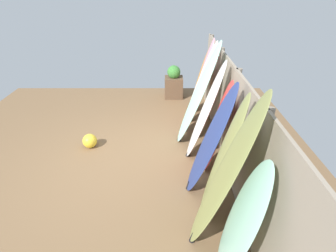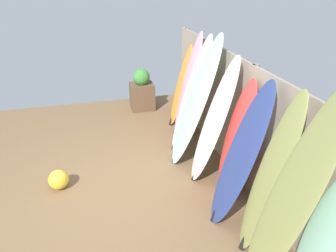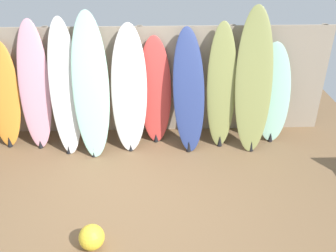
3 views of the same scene
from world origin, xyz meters
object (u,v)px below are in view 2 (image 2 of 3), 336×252
at_px(surfboard_orange_0, 181,87).
at_px(beach_ball, 58,180).
at_px(surfboard_red_5, 236,141).
at_px(surfboard_pink_1, 188,87).
at_px(planter_box, 142,91).
at_px(surfboard_seafoam_3, 196,103).
at_px(surfboard_white_4, 214,122).
at_px(surfboard_navy_6, 240,157).
at_px(surfboard_olive_8, 291,198).
at_px(surfboard_olive_7, 270,178).
at_px(surfboard_seafoam_9, 328,249).
at_px(surfboard_white_2, 191,96).

distance_m(surfboard_orange_0, beach_ball, 2.94).
bearing_deg(surfboard_orange_0, surfboard_red_5, 1.25).
bearing_deg(surfboard_pink_1, surfboard_red_5, 2.37).
bearing_deg(planter_box, surfboard_seafoam_3, 9.71).
bearing_deg(surfboard_white_4, surfboard_navy_6, -2.18).
xyz_separation_m(surfboard_red_5, surfboard_navy_6, (0.52, -0.19, 0.08)).
height_order(surfboard_navy_6, surfboard_olive_8, surfboard_olive_8).
distance_m(surfboard_olive_7, beach_ball, 2.99).
relative_size(surfboard_seafoam_3, surfboard_white_4, 1.10).
height_order(surfboard_pink_1, surfboard_olive_7, surfboard_pink_1).
height_order(surfboard_white_4, surfboard_olive_8, surfboard_olive_8).
relative_size(surfboard_white_4, surfboard_seafoam_9, 1.20).
bearing_deg(surfboard_olive_7, surfboard_navy_6, -171.35).
distance_m(surfboard_olive_8, beach_ball, 3.27).
xyz_separation_m(surfboard_pink_1, surfboard_olive_8, (3.36, -0.12, 0.09)).
distance_m(surfboard_pink_1, surfboard_olive_7, 2.89).
distance_m(surfboard_seafoam_3, surfboard_red_5, 1.01).
bearing_deg(surfboard_white_4, planter_box, -170.66).
height_order(surfboard_olive_8, surfboard_seafoam_9, surfboard_olive_8).
bearing_deg(surfboard_olive_8, beach_ball, -135.27).
distance_m(surfboard_pink_1, surfboard_red_5, 1.86).
xyz_separation_m(surfboard_navy_6, surfboard_seafoam_9, (1.37, 0.15, -0.12)).
xyz_separation_m(surfboard_orange_0, surfboard_pink_1, (0.50, -0.03, 0.17)).
height_order(surfboard_orange_0, planter_box, surfboard_orange_0).
bearing_deg(surfboard_red_5, surfboard_pink_1, -177.63).
relative_size(surfboard_white_2, beach_ball, 6.89).
bearing_deg(planter_box, surfboard_seafoam_9, 6.51).
distance_m(surfboard_white_4, surfboard_red_5, 0.45).
xyz_separation_m(surfboard_white_2, surfboard_seafoam_3, (0.41, -0.06, 0.05)).
xyz_separation_m(surfboard_white_4, planter_box, (-2.96, -0.49, -0.53)).
relative_size(surfboard_white_2, surfboard_olive_8, 0.93).
relative_size(surfboard_orange_0, surfboard_seafoam_9, 1.03).
xyz_separation_m(planter_box, beach_ball, (2.64, -1.76, -0.27)).
bearing_deg(surfboard_white_2, surfboard_white_4, 1.14).
bearing_deg(beach_ball, surfboard_white_2, 106.23).
height_order(surfboard_orange_0, surfboard_white_4, surfboard_white_4).
distance_m(surfboard_red_5, surfboard_navy_6, 0.56).
height_order(surfboard_white_2, surfboard_navy_6, surfboard_white_2).
xyz_separation_m(surfboard_seafoam_9, beach_ball, (-2.61, -2.36, -0.64)).
bearing_deg(surfboard_seafoam_3, surfboard_seafoam_9, 3.79).
relative_size(surfboard_white_4, surfboard_olive_8, 0.88).
distance_m(surfboard_olive_7, surfboard_seafoam_9, 0.88).
xyz_separation_m(surfboard_red_5, surfboard_olive_7, (1.03, -0.12, 0.11)).
bearing_deg(surfboard_red_5, surfboard_seafoam_9, -1.45).
bearing_deg(surfboard_white_2, planter_box, -166.79).
bearing_deg(beach_ball, surfboard_seafoam_9, 42.06).
height_order(surfboard_orange_0, surfboard_olive_7, surfboard_olive_7).
relative_size(surfboard_pink_1, surfboard_navy_6, 1.07).
xyz_separation_m(surfboard_white_2, beach_ball, (0.65, -2.23, -0.84)).
bearing_deg(surfboard_olive_8, surfboard_navy_6, 179.91).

